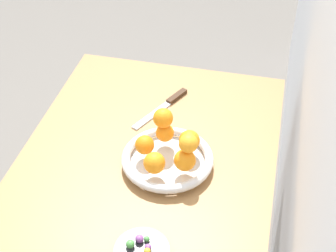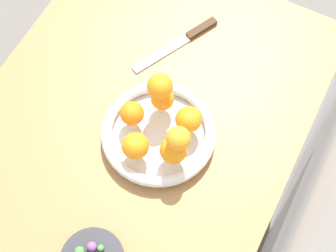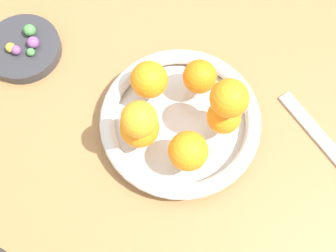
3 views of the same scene
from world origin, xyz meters
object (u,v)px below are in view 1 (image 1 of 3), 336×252
object	(u,v)px
candy_ball_1	(130,244)
candy_dish	(142,252)
candy_ball_0	(139,239)
candy_ball_4	(147,251)
orange_2	(185,160)
orange_4	(165,133)
orange_3	(189,141)
knife	(165,105)
orange_0	(144,145)
fruit_bowl	(167,160)
orange_5	(163,118)
dining_table	(144,190)
orange_6	(188,144)
candy_ball_3	(148,247)
orange_1	(154,163)
candy_ball_2	(147,239)

from	to	relation	value
candy_ball_1	candy_dish	bearing A→B (deg)	87.44
candy_ball_0	candy_ball_4	distance (m)	0.04
candy_dish	orange_2	world-z (taller)	orange_2
orange_4	candy_ball_4	xyz separation A→B (m)	(0.39, 0.05, -0.04)
orange_2	candy_ball_1	world-z (taller)	orange_2
candy_dish	orange_2	bearing A→B (deg)	170.12
candy_ball_1	candy_ball_4	world-z (taller)	candy_ball_1
orange_3	orange_4	xyz separation A→B (m)	(-0.02, -0.08, -0.00)
candy_ball_1	knife	bearing A→B (deg)	-175.00
orange_0	candy_ball_4	distance (m)	0.34
fruit_bowl	knife	xyz separation A→B (m)	(-0.27, -0.07, -0.02)
candy_dish	orange_5	world-z (taller)	orange_5
dining_table	orange_2	xyz separation A→B (m)	(0.01, 0.13, 0.16)
orange_0	orange_6	world-z (taller)	orange_6
orange_6	candy_ball_3	xyz separation A→B (m)	(0.28, -0.04, -0.10)
orange_4	knife	distance (m)	0.22
orange_1	candy_ball_0	distance (m)	0.23
candy_ball_1	candy_ball_2	distance (m)	0.04
orange_2	candy_ball_2	distance (m)	0.26
fruit_bowl	orange_5	size ratio (longest dim) A/B	4.60
dining_table	orange_0	size ratio (longest dim) A/B	19.57
fruit_bowl	candy_ball_4	bearing A→B (deg)	4.56
candy_ball_0	orange_1	bearing A→B (deg)	-175.22
orange_4	candy_ball_3	xyz separation A→B (m)	(0.38, 0.05, -0.04)
candy_ball_4	knife	size ratio (longest dim) A/B	0.07
fruit_bowl	orange_3	distance (m)	0.09
orange_5	candy_ball_3	size ratio (longest dim) A/B	3.42
orange_4	candy_ball_0	bearing A→B (deg)	3.33
orange_1	orange_6	size ratio (longest dim) A/B	1.15
orange_0	orange_3	distance (m)	0.13
candy_dish	candy_ball_3	size ratio (longest dim) A/B	8.03
orange_6	candy_ball_3	bearing A→B (deg)	-8.17
orange_1	orange_3	world-z (taller)	same
orange_3	candy_ball_4	world-z (taller)	orange_3
candy_ball_3	candy_ball_4	bearing A→B (deg)	4.81
candy_dish	orange_0	world-z (taller)	orange_0
orange_5	candy_ball_1	bearing A→B (deg)	1.28
fruit_bowl	orange_0	xyz separation A→B (m)	(0.00, -0.07, 0.05)
candy_ball_2	knife	world-z (taller)	candy_ball_2
candy_ball_1	knife	xyz separation A→B (m)	(-0.59, -0.05, -0.03)
candy_dish	orange_2	distance (m)	0.29
fruit_bowl	candy_ball_2	bearing A→B (deg)	3.05
candy_dish	candy_ball_3	bearing A→B (deg)	103.45
dining_table	orange_6	bearing A→B (deg)	89.69
fruit_bowl	candy_dish	world-z (taller)	fruit_bowl
candy_ball_1	orange_3	bearing A→B (deg)	168.41
fruit_bowl	orange_1	bearing A→B (deg)	-16.51
orange_2	candy_ball_0	size ratio (longest dim) A/B	2.91
candy_ball_4	knife	world-z (taller)	candy_ball_4
fruit_bowl	candy_dish	bearing A→B (deg)	1.78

